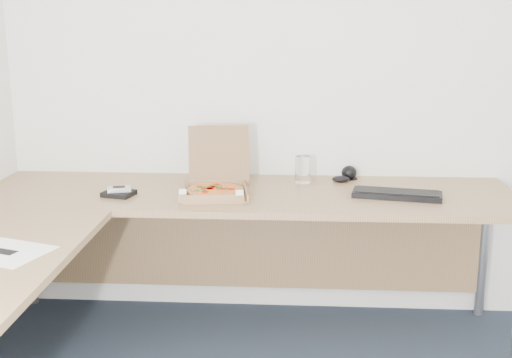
# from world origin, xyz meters

# --- Properties ---
(room_shell) EXTENTS (3.50, 3.50, 2.50)m
(room_shell) POSITION_xyz_m (0.00, 0.00, 1.25)
(room_shell) COLOR white
(room_shell) RESTS_ON ground
(desk) EXTENTS (2.50, 2.20, 0.73)m
(desk) POSITION_xyz_m (-0.82, 0.97, 0.70)
(desk) COLOR #99754C
(desk) RESTS_ON ground
(pizza_box) EXTENTS (0.29, 0.34, 0.29)m
(pizza_box) POSITION_xyz_m (-0.64, 1.34, 0.77)
(pizza_box) COLOR #976F48
(pizza_box) RESTS_ON desk
(drinking_glass) EXTENTS (0.07, 0.07, 0.13)m
(drinking_glass) POSITION_xyz_m (-0.24, 1.59, 0.80)
(drinking_glass) COLOR silver
(drinking_glass) RESTS_ON desk
(keyboard) EXTENTS (0.42, 0.21, 0.02)m
(keyboard) POSITION_xyz_m (0.19, 1.34, 0.74)
(keyboard) COLOR black
(keyboard) RESTS_ON desk
(mouse) EXTENTS (0.10, 0.09, 0.03)m
(mouse) POSITION_xyz_m (-0.05, 1.61, 0.75)
(mouse) COLOR black
(mouse) RESTS_ON desk
(wallet) EXTENTS (0.16, 0.14, 0.02)m
(wallet) POSITION_xyz_m (-1.08, 1.28, 0.74)
(wallet) COLOR black
(wallet) RESTS_ON desk
(phone) EXTENTS (0.12, 0.08, 0.02)m
(phone) POSITION_xyz_m (-1.08, 1.28, 0.76)
(phone) COLOR #B2B5BA
(phone) RESTS_ON wallet
(dome_speaker) EXTENTS (0.09, 0.09, 0.07)m
(dome_speaker) POSITION_xyz_m (-0.00, 1.68, 0.77)
(dome_speaker) COLOR black
(dome_speaker) RESTS_ON desk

